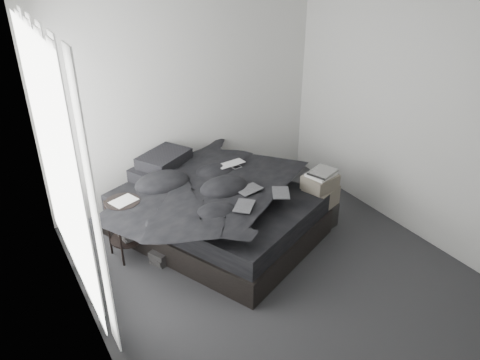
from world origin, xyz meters
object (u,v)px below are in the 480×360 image
side_stand (126,229)px  box_lower (318,216)px  bed (217,222)px  laptop (233,160)px

side_stand → box_lower: side_stand is taller
bed → laptop: laptop is taller
laptop → side_stand: size_ratio=0.51×
bed → side_stand: (-1.02, 0.13, 0.19)m
bed → box_lower: 1.19m
bed → laptop: 0.75m
side_stand → box_lower: bearing=-16.3°
bed → laptop: bearing=7.5°
side_stand → bed: bearing=-7.0°
bed → side_stand: 1.05m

